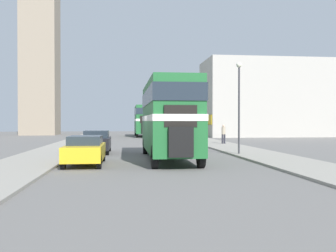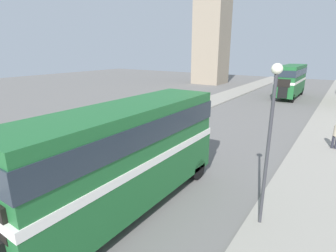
{
  "view_description": "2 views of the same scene",
  "coord_description": "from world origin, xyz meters",
  "px_view_note": "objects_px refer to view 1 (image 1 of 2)",
  "views": [
    {
      "loc": [
        -1.78,
        -21.97,
        2.2
      ],
      "look_at": [
        0.68,
        -0.71,
        1.92
      ],
      "focal_mm": 40.0,
      "sensor_mm": 36.0,
      "label": 1
    },
    {
      "loc": [
        7.42,
        -7.7,
        6.39
      ],
      "look_at": [
        0.0,
        3.13,
        2.55
      ],
      "focal_mm": 28.0,
      "sensor_mm": 36.0,
      "label": 2
    }
  ],
  "objects_px": {
    "car_parked_near": "(85,150)",
    "church_tower": "(40,18)",
    "double_decker_bus": "(168,114)",
    "car_parked_mid": "(96,142)",
    "pedestrian_walking": "(223,133)",
    "street_lamp": "(239,94)",
    "bus_distant": "(144,118)"
  },
  "relations": [
    {
      "from": "car_parked_near",
      "to": "street_lamp",
      "type": "distance_m",
      "value": 10.62
    },
    {
      "from": "church_tower",
      "to": "car_parked_near",
      "type": "bearing_deg",
      "value": -74.98
    },
    {
      "from": "double_decker_bus",
      "to": "pedestrian_walking",
      "type": "bearing_deg",
      "value": 62.19
    },
    {
      "from": "car_parked_near",
      "to": "car_parked_mid",
      "type": "bearing_deg",
      "value": 89.62
    },
    {
      "from": "car_parked_mid",
      "to": "pedestrian_walking",
      "type": "distance_m",
      "value": 13.5
    },
    {
      "from": "double_decker_bus",
      "to": "car_parked_mid",
      "type": "bearing_deg",
      "value": 132.53
    },
    {
      "from": "car_parked_mid",
      "to": "street_lamp",
      "type": "relative_size",
      "value": 0.69
    },
    {
      "from": "double_decker_bus",
      "to": "car_parked_mid",
      "type": "distance_m",
      "value": 6.75
    },
    {
      "from": "double_decker_bus",
      "to": "car_parked_near",
      "type": "distance_m",
      "value": 5.26
    },
    {
      "from": "double_decker_bus",
      "to": "pedestrian_walking",
      "type": "distance_m",
      "value": 14.29
    },
    {
      "from": "pedestrian_walking",
      "to": "street_lamp",
      "type": "xyz_separation_m",
      "value": [
        -1.82,
        -10.56,
        2.83
      ]
    },
    {
      "from": "church_tower",
      "to": "pedestrian_walking",
      "type": "bearing_deg",
      "value": -51.34
    },
    {
      "from": "car_parked_near",
      "to": "church_tower",
      "type": "xyz_separation_m",
      "value": [
        -11.52,
        42.95,
        17.98
      ]
    },
    {
      "from": "car_parked_near",
      "to": "church_tower",
      "type": "height_order",
      "value": "church_tower"
    },
    {
      "from": "pedestrian_walking",
      "to": "street_lamp",
      "type": "height_order",
      "value": "street_lamp"
    },
    {
      "from": "street_lamp",
      "to": "church_tower",
      "type": "bearing_deg",
      "value": 118.16
    },
    {
      "from": "car_parked_near",
      "to": "bus_distant",
      "type": "bearing_deg",
      "value": 82.24
    },
    {
      "from": "bus_distant",
      "to": "church_tower",
      "type": "distance_m",
      "value": 24.44
    },
    {
      "from": "pedestrian_walking",
      "to": "bus_distant",
      "type": "bearing_deg",
      "value": 108.05
    },
    {
      "from": "pedestrian_walking",
      "to": "street_lamp",
      "type": "bearing_deg",
      "value": -99.8
    },
    {
      "from": "double_decker_bus",
      "to": "car_parked_mid",
      "type": "relative_size",
      "value": 2.46
    },
    {
      "from": "double_decker_bus",
      "to": "church_tower",
      "type": "bearing_deg",
      "value": 111.36
    },
    {
      "from": "bus_distant",
      "to": "car_parked_near",
      "type": "bearing_deg",
      "value": -97.76
    },
    {
      "from": "pedestrian_walking",
      "to": "street_lamp",
      "type": "relative_size",
      "value": 0.3
    },
    {
      "from": "bus_distant",
      "to": "double_decker_bus",
      "type": "bearing_deg",
      "value": -90.42
    },
    {
      "from": "pedestrian_walking",
      "to": "car_parked_mid",
      "type": "bearing_deg",
      "value": -144.81
    },
    {
      "from": "car_parked_mid",
      "to": "car_parked_near",
      "type": "bearing_deg",
      "value": -90.38
    },
    {
      "from": "car_parked_mid",
      "to": "church_tower",
      "type": "height_order",
      "value": "church_tower"
    },
    {
      "from": "car_parked_near",
      "to": "pedestrian_walking",
      "type": "bearing_deg",
      "value": 53.01
    },
    {
      "from": "car_parked_near",
      "to": "double_decker_bus",
      "type": "bearing_deg",
      "value": 25.64
    },
    {
      "from": "car_parked_mid",
      "to": "church_tower",
      "type": "bearing_deg",
      "value": 107.81
    },
    {
      "from": "car_parked_mid",
      "to": "church_tower",
      "type": "xyz_separation_m",
      "value": [
        -11.57,
        36.02,
        17.94
      ]
    }
  ]
}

